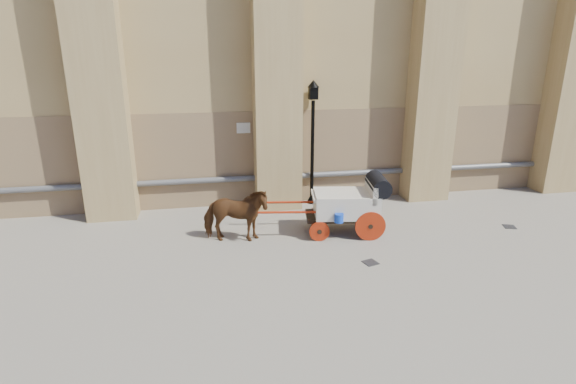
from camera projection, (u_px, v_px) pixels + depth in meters
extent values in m
plane|color=slate|center=(340.00, 251.00, 11.25)|extent=(90.00, 90.00, 0.00)
cube|color=olive|center=(363.00, 153.00, 15.02)|extent=(44.00, 0.35, 3.00)
cylinder|color=#59595B|center=(365.00, 172.00, 14.95)|extent=(42.00, 0.18, 0.18)
cube|color=beige|center=(243.00, 128.00, 13.85)|extent=(0.42, 0.04, 0.32)
imported|color=brown|center=(235.00, 215.00, 11.60)|extent=(1.84, 1.09, 1.45)
cube|color=black|center=(342.00, 216.00, 12.23)|extent=(2.07, 1.18, 0.11)
cube|color=beige|center=(346.00, 203.00, 12.12)|extent=(1.84, 1.36, 0.62)
cube|color=beige|center=(371.00, 191.00, 12.03)|extent=(0.30, 1.12, 0.49)
cube|color=beige|center=(318.00, 196.00, 12.03)|extent=(0.46, 1.02, 0.09)
cylinder|color=black|center=(378.00, 184.00, 11.98)|extent=(0.67, 1.18, 0.50)
cylinder|color=#A1230B|center=(370.00, 226.00, 11.75)|extent=(0.80, 0.18, 0.80)
cylinder|color=#A1230B|center=(363.00, 212.00, 12.80)|extent=(0.80, 0.18, 0.80)
cylinder|color=#A1230B|center=(319.00, 232.00, 11.75)|extent=(0.54, 0.14, 0.53)
cylinder|color=#A1230B|center=(316.00, 216.00, 12.81)|extent=(0.54, 0.14, 0.53)
cylinder|color=#A1230B|center=(289.00, 212.00, 11.73)|extent=(2.12, 0.39, 0.06)
cylinder|color=#A1230B|center=(288.00, 202.00, 12.49)|extent=(2.12, 0.39, 0.06)
cylinder|color=#0F3DC2|center=(339.00, 218.00, 11.58)|extent=(0.23, 0.23, 0.23)
cylinder|color=black|center=(312.00, 153.00, 14.26)|extent=(0.11, 0.11, 3.32)
cone|color=black|center=(312.00, 198.00, 14.72)|extent=(0.33, 0.33, 0.33)
cube|color=black|center=(313.00, 93.00, 13.68)|extent=(0.26, 0.26, 0.39)
cone|color=black|center=(313.00, 84.00, 13.60)|extent=(0.37, 0.37, 0.22)
cube|color=black|center=(370.00, 262.00, 10.63)|extent=(0.40, 0.40, 0.01)
cube|color=black|center=(509.00, 227.00, 12.75)|extent=(0.40, 0.40, 0.01)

